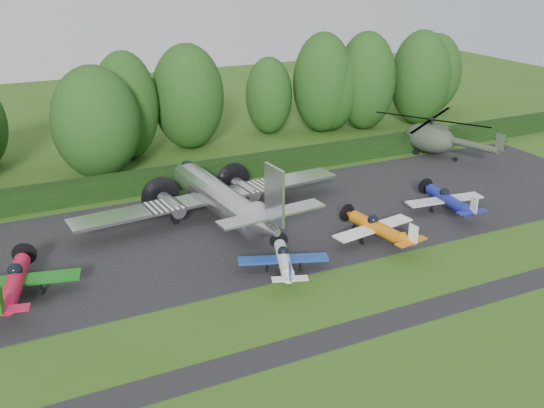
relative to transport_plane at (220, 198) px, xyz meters
name	(u,v)px	position (x,y,z in m)	size (l,w,h in m)	color
ground	(311,283)	(1.95, -11.91, -2.09)	(160.00, 160.00, 0.00)	#325718
apron	(252,226)	(1.95, -1.91, -2.09)	(70.00, 18.00, 0.01)	black
taxiway_verge	(361,330)	(1.95, -17.91, -2.09)	(70.00, 2.00, 0.00)	black
hedgerow	(206,183)	(1.95, 9.09, -2.09)	(90.00, 1.60, 2.00)	black
transport_plane	(220,198)	(0.00, 0.00, 0.00)	(23.38, 17.93, 7.49)	silver
light_plane_red	(15,282)	(-15.88, -5.78, -0.84)	(7.80, 8.20, 3.00)	#BC1132
light_plane_white	(284,260)	(0.89, -9.88, -1.10)	(6.19, 6.51, 2.38)	white
light_plane_orange	(378,228)	(9.46, -8.52, -0.96)	(7.06, 7.42, 2.71)	orange
light_plane_blue	(448,200)	(18.02, -6.26, -0.98)	(6.92, 7.28, 2.66)	navy
helicopter	(430,136)	(26.69, 7.01, 0.07)	(12.48, 14.61, 4.02)	#313C2E
sign_board	(431,139)	(27.81, 8.10, -0.72)	(3.60, 0.14, 2.03)	#3F3326
tree_0	(269,96)	(14.62, 22.15, 2.48)	(5.57, 5.57, 9.17)	black
tree_3	(96,123)	(-6.76, 15.04, 3.33)	(8.28, 8.28, 10.86)	black
tree_5	(435,73)	(39.84, 22.94, 3.13)	(7.09, 7.09, 10.46)	black
tree_6	(188,97)	(4.14, 20.58, 3.65)	(7.88, 7.88, 11.50)	black
tree_7	(420,78)	(33.62, 18.15, 3.76)	(7.38, 7.38, 11.72)	black
tree_9	(366,81)	(26.15, 19.05, 3.81)	(7.13, 7.13, 11.83)	black
tree_10	(126,106)	(-2.90, 19.49, 3.56)	(6.67, 6.67, 11.33)	black
tree_11	(329,87)	(21.80, 20.38, 3.25)	(7.38, 7.38, 10.70)	black
tree_12	(323,83)	(20.79, 20.17, 3.85)	(7.17, 7.17, 11.90)	black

